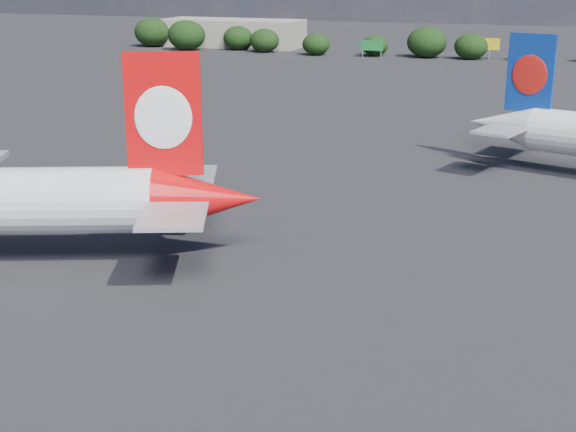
% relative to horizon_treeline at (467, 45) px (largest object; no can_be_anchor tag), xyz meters
% --- Properties ---
extents(ground, '(500.00, 500.00, 0.00)m').
position_rel_horizon_treeline_xyz_m(ground, '(-6.25, -120.01, -3.78)').
color(ground, black).
rests_on(ground, ground).
extents(terminal_building, '(42.00, 16.00, 8.00)m').
position_rel_horizon_treeline_xyz_m(terminal_building, '(-71.25, 11.99, 0.22)').
color(terminal_building, gray).
rests_on(terminal_building, ground).
extents(highway_sign, '(6.00, 0.30, 4.50)m').
position_rel_horizon_treeline_xyz_m(highway_sign, '(-24.25, -4.01, -0.66)').
color(highway_sign, '#166E2C').
rests_on(highway_sign, ground).
extents(billboard_yellow, '(5.00, 0.30, 5.50)m').
position_rel_horizon_treeline_xyz_m(billboard_yellow, '(5.75, 1.99, 0.09)').
color(billboard_yellow, gold).
rests_on(billboard_yellow, ground).
extents(horizon_treeline, '(205.31, 16.69, 8.61)m').
position_rel_horizon_treeline_xyz_m(horizon_treeline, '(0.00, 0.00, 0.00)').
color(horizon_treeline, black).
rests_on(horizon_treeline, ground).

